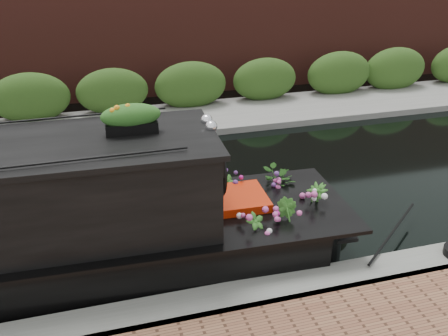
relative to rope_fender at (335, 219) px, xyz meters
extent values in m
plane|color=black|center=(-3.11, 1.80, -0.19)|extent=(80.00, 80.00, 0.00)
cube|color=slate|center=(-3.11, -1.50, -0.19)|extent=(40.00, 0.60, 0.50)
cube|color=gray|center=(-3.11, 6.00, -0.19)|extent=(40.00, 2.40, 0.34)
cube|color=#2E501A|center=(-3.11, 6.90, -0.19)|extent=(40.00, 1.10, 2.80)
cube|color=#55241C|center=(-3.11, 9.00, -0.19)|extent=(40.00, 1.00, 8.00)
cube|color=red|center=(-2.24, 0.00, 1.23)|extent=(0.13, 1.73, 1.34)
cube|color=black|center=(-3.55, -0.88, 1.30)|extent=(0.89, 0.07, 0.54)
cube|color=red|center=(-1.72, 0.00, 0.51)|extent=(0.83, 0.92, 0.50)
sphere|color=white|center=(-2.23, -0.14, 2.00)|extent=(0.18, 0.18, 0.18)
sphere|color=white|center=(-2.23, 0.14, 2.00)|extent=(0.18, 0.18, 0.18)
cube|color=black|center=(-3.33, 0.00, 2.05)|extent=(0.73, 0.27, 0.16)
ellipsoid|color=orange|center=(-3.33, 0.00, 2.25)|extent=(0.79, 0.27, 0.24)
imported|color=#2E6722|center=(-1.74, -0.77, 0.55)|extent=(0.36, 0.30, 0.58)
imported|color=#2E6722|center=(-1.23, -0.70, 0.60)|extent=(0.42, 0.45, 0.67)
imported|color=#2E6722|center=(-0.85, 0.48, 0.57)|extent=(0.70, 0.65, 0.63)
imported|color=#2E6722|center=(-0.55, -0.30, 0.58)|extent=(0.47, 0.47, 0.65)
imported|color=#2E6722|center=(-1.73, 0.61, 0.55)|extent=(0.34, 0.37, 0.58)
cylinder|color=brown|center=(0.00, 0.00, 0.00)|extent=(0.37, 0.40, 0.37)
camera|label=1|loc=(-3.89, -6.60, 4.53)|focal=40.00mm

